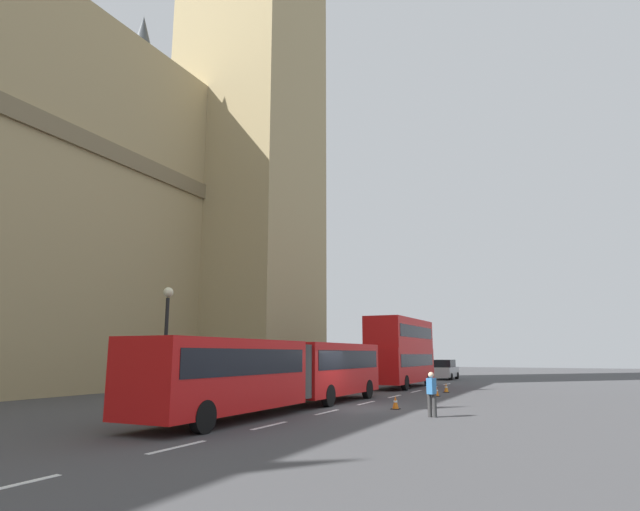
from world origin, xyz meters
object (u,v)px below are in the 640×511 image
(double_decker_bus, at_px, (401,349))
(street_lamp, at_px, (166,338))
(traffic_cone_west, at_px, (395,403))
(traffic_cone_east, at_px, (446,388))
(pedestrian_near_cones, at_px, (432,393))
(sedan_lead, at_px, (445,370))
(traffic_cone_middle, at_px, (436,391))
(articulated_bus, at_px, (285,369))

(double_decker_bus, distance_m, street_lamp, 20.37)
(traffic_cone_west, distance_m, street_lamp, 10.41)
(double_decker_bus, height_order, traffic_cone_west, double_decker_bus)
(traffic_cone_east, distance_m, pedestrian_near_cones, 13.74)
(traffic_cone_west, relative_size, pedestrian_near_cones, 0.34)
(sedan_lead, relative_size, traffic_cone_east, 7.59)
(traffic_cone_middle, bearing_deg, traffic_cone_west, -179.61)
(pedestrian_near_cones, bearing_deg, double_decker_bus, 20.41)
(sedan_lead, xyz_separation_m, traffic_cone_middle, (-20.74, -4.02, -0.63))
(double_decker_bus, distance_m, traffic_cone_west, 15.64)
(articulated_bus, bearing_deg, sedan_lead, -0.22)
(pedestrian_near_cones, bearing_deg, street_lamp, 104.28)
(traffic_cone_middle, distance_m, pedestrian_near_cones, 10.38)
(traffic_cone_east, height_order, street_lamp, street_lamp)
(articulated_bus, height_order, double_decker_bus, double_decker_bus)
(street_lamp, bearing_deg, articulated_bus, -60.52)
(double_decker_bus, distance_m, sedan_lead, 13.88)
(articulated_bus, relative_size, double_decker_bus, 1.85)
(double_decker_bus, bearing_deg, pedestrian_near_cones, -159.59)
(street_lamp, distance_m, pedestrian_near_cones, 11.42)
(traffic_cone_west, xyz_separation_m, street_lamp, (-4.99, 8.70, 2.77))
(traffic_cone_west, xyz_separation_m, traffic_cone_east, (11.29, 0.24, 0.00))
(sedan_lead, distance_m, pedestrian_near_cones, 31.48)
(articulated_bus, xyz_separation_m, double_decker_bus, (17.31, 0.00, 0.96))
(double_decker_bus, relative_size, street_lamp, 1.77)
(sedan_lead, xyz_separation_m, street_lamp, (-33.63, 4.62, 2.14))
(sedan_lead, distance_m, street_lamp, 34.01)
(articulated_bus, relative_size, street_lamp, 3.29)
(pedestrian_near_cones, bearing_deg, traffic_cone_middle, 12.36)
(traffic_cone_east, relative_size, street_lamp, 0.11)
(articulated_bus, xyz_separation_m, sedan_lead, (31.08, -0.12, -0.83))
(articulated_bus, distance_m, traffic_cone_middle, 11.23)
(traffic_cone_west, relative_size, traffic_cone_east, 1.00)
(street_lamp, relative_size, pedestrian_near_cones, 3.12)
(sedan_lead, bearing_deg, double_decker_bus, 179.50)
(traffic_cone_middle, distance_m, street_lamp, 15.76)
(double_decker_bus, bearing_deg, traffic_cone_east, -132.12)
(pedestrian_near_cones, bearing_deg, articulated_bus, 91.96)
(articulated_bus, bearing_deg, traffic_cone_east, -16.08)
(traffic_cone_middle, height_order, street_lamp, street_lamp)
(sedan_lead, relative_size, traffic_cone_west, 7.59)
(traffic_cone_east, relative_size, pedestrian_near_cones, 0.34)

